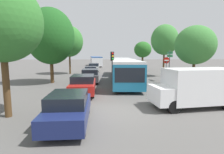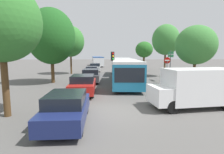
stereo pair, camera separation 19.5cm
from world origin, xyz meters
name	(u,v)px [view 1 (the left image)]	position (x,y,z in m)	size (l,w,h in m)	color
ground_plane	(115,112)	(0.00, 0.00, 0.00)	(200.00, 200.00, 0.00)	#565451
articulated_bus	(123,68)	(2.05, 12.22, 1.48)	(3.86, 17.41, 2.56)	teal
city_bus_rear	(96,61)	(-2.00, 37.91, 1.45)	(3.53, 11.78, 2.50)	silver
queued_car_navy	(69,108)	(-2.24, -1.54, 0.73)	(1.78, 4.14, 1.44)	navy
queued_car_red	(83,84)	(-2.16, 4.49, 0.77)	(1.88, 4.38, 1.52)	#B21E19
queued_car_graphite	(90,76)	(-1.93, 10.26, 0.76)	(1.86, 4.35, 1.51)	#47474C
queued_car_blue	(91,71)	(-2.20, 16.23, 0.70)	(1.70, 3.97, 1.38)	#284799
queued_car_white	(94,67)	(-1.96, 22.52, 0.77)	(1.88, 4.39, 1.52)	white
white_van	(196,87)	(4.87, 0.55, 1.24)	(5.18, 2.49, 2.31)	white
traffic_light	(112,61)	(0.41, 8.33, 2.50)	(0.36, 0.38, 3.40)	#56595E
no_entry_sign	(166,66)	(6.54, 9.72, 1.88)	(0.70, 0.08, 2.82)	#56595E
direction_sign_post	(170,59)	(7.28, 10.69, 2.55)	(0.12, 1.40, 3.60)	#56595E
tree_left_near	(3,24)	(-5.42, -0.37, 4.59)	(3.81, 3.81, 6.66)	#51381E
tree_left_mid	(50,36)	(-6.11, 10.21, 5.04)	(5.10, 5.10, 8.04)	#51381E
tree_left_far	(69,41)	(-5.66, 19.09, 5.14)	(4.33, 4.33, 7.57)	#51381E
tree_right_near	(195,45)	(8.09, 6.79, 3.99)	(3.68, 3.68, 5.81)	#51381E
tree_right_mid	(165,41)	(8.30, 15.10, 5.04)	(3.77, 3.77, 7.27)	#51381E
tree_right_far	(143,50)	(7.45, 24.33, 3.94)	(3.30, 3.30, 5.57)	#51381E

